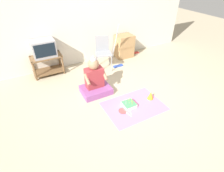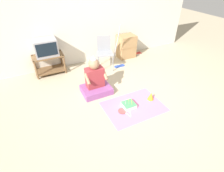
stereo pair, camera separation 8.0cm
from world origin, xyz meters
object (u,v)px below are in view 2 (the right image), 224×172
cardboard_box_stack (126,46)px  party_hat_blue (151,96)px  book_pile (138,53)px  person_seated (95,81)px  paper_plate (123,111)px  tv (46,48)px  folding_chair (105,50)px  dust_mop (118,54)px  birthday_cake (129,105)px

cardboard_box_stack → party_hat_blue: size_ratio=3.83×
cardboard_box_stack → book_pile: size_ratio=3.62×
person_seated → party_hat_blue: 1.21m
party_hat_blue → paper_plate: size_ratio=0.97×
person_seated → paper_plate: (0.22, -0.82, -0.27)m
person_seated → party_hat_blue: bearing=-39.7°
cardboard_box_stack → paper_plate: bearing=-121.5°
tv → cardboard_box_stack: 2.26m
book_pile → person_seated: (-1.92, -1.25, 0.25)m
tv → party_hat_blue: tv is taller
folding_chair → paper_plate: size_ratio=4.76×
dust_mop → book_pile: size_ratio=6.26×
tv → paper_plate: tv is taller
cardboard_box_stack → paper_plate: 2.46m
party_hat_blue → tv: bearing=128.9°
dust_mop → book_pile: 1.01m
person_seated → birthday_cake: (0.39, -0.76, -0.23)m
folding_chair → birthday_cake: size_ratio=3.51×
book_pile → birthday_cake: birthday_cake is taller
folding_chair → party_hat_blue: folding_chair is taller
tv → dust_mop: 1.84m
tv → birthday_cake: (1.12, -2.05, -0.65)m
person_seated → paper_plate: size_ratio=4.88×
party_hat_blue → cardboard_box_stack: bearing=74.2°
dust_mop → birthday_cake: size_ratio=4.73×
person_seated → birthday_cake: bearing=-63.0°
folding_chair → birthday_cake: 1.77m
tv → person_seated: (0.74, -1.29, -0.42)m
cardboard_box_stack → person_seated: 1.96m
cardboard_box_stack → dust_mop: (-0.47, -0.37, -0.01)m
tv → folding_chair: bearing=-14.3°
cardboard_box_stack → party_hat_blue: bearing=-105.8°
dust_mop → person_seated: 1.36m
birthday_cake → cardboard_box_stack: bearing=61.3°
dust_mop → paper_plate: bearing=-115.1°
book_pile → folding_chair: bearing=-166.4°
tv → paper_plate: (0.96, -2.11, -0.68)m
folding_chair → person_seated: size_ratio=0.98×
book_pile → party_hat_blue: party_hat_blue is taller
folding_chair → dust_mop: dust_mop is taller
cardboard_box_stack → paper_plate: size_ratio=3.71×
tv → paper_plate: size_ratio=2.94×
tv → person_seated: bearing=-60.3°
person_seated → birthday_cake: 0.88m
dust_mop → person_seated: bearing=-138.8°
party_hat_blue → birthday_cake: bearing=179.7°
cardboard_box_stack → person_seated: (-1.49, -1.26, -0.06)m
dust_mop → birthday_cake: bearing=-111.0°
tv → person_seated: 1.54m
cardboard_box_stack → birthday_cake: bearing=-118.7°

